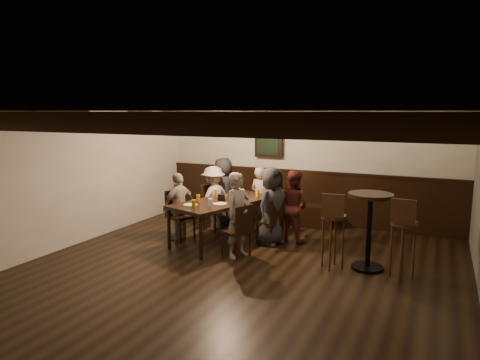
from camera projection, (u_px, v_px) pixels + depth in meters
The scene contains 27 objects.
room at pixel (270, 181), 8.23m from camera, with size 7.00×7.00×7.00m.
dining_table at pixel (224, 204), 7.85m from camera, with size 1.48×2.26×0.78m.
chair_left_near at pixel (215, 216), 8.72m from camera, with size 0.52×0.52×0.92m.
chair_left_far at pixel (181, 224), 8.06m from camera, with size 0.53×0.53×0.93m.
chair_right_near at pixel (270, 230), 7.78m from camera, with size 0.49×0.49×0.86m.
chair_right_far at pixel (237, 240), 7.12m from camera, with size 0.50×0.50×0.88m.
person_bench_left at pixel (223, 191), 9.11m from camera, with size 0.70×0.45×1.43m, color black.
person_bench_centre at pixel (261, 199), 8.63m from camera, with size 0.48×0.31×1.30m, color gray.
person_bench_right at pixel (293, 206), 7.93m from camera, with size 0.64×0.50×1.33m, color maroon.
person_left_near at pixel (213, 198), 8.69m from camera, with size 0.84×0.48×1.30m, color #A3948A.
person_left_far at pixel (179, 206), 8.03m from camera, with size 0.74×0.31×1.27m, color gray.
person_right_near at pixel (272, 206), 7.69m from camera, with size 0.69×0.45×1.42m, color #29292C.
person_right_far at pixel (238, 215), 7.03m from camera, with size 0.52×0.34×1.41m, color gray.
pint_a at pixel (239, 190), 8.53m from camera, with size 0.07×0.07×0.14m, color #BF7219.
pint_b at pixel (258, 193), 8.14m from camera, with size 0.07×0.07×0.14m, color #BF7219.
pint_c at pixel (217, 194), 8.10m from camera, with size 0.07×0.07×0.14m, color #BF7219.
pint_d at pixel (244, 197), 7.78m from camera, with size 0.07×0.07×0.14m, color silver.
pint_e at pixel (198, 199), 7.64m from camera, with size 0.07×0.07×0.14m, color #BF7219.
pint_f at pixel (210, 203), 7.29m from camera, with size 0.07×0.07×0.14m, color silver.
pint_g at pixel (194, 204), 7.21m from camera, with size 0.07×0.07×0.14m, color #BF7219.
plate_near at pixel (190, 205), 7.42m from camera, with size 0.24×0.24×0.01m, color white.
plate_far at pixel (220, 204), 7.50m from camera, with size 0.24×0.24×0.01m, color white.
condiment_caddy at pixel (223, 197), 7.79m from camera, with size 0.15×0.10×0.12m, color black.
candle at pixel (240, 197), 7.98m from camera, with size 0.05×0.05×0.05m, color beige.
high_top_table at pixel (370, 220), 6.45m from camera, with size 0.67×0.67×1.18m.
bar_stool_left at pixel (333, 240), 6.53m from camera, with size 0.38×0.40×1.20m.
bar_stool_right at pixel (402, 248), 6.15m from camera, with size 0.38×0.39×1.20m.
Camera 1 is at (2.68, -5.37, 2.40)m, focal length 32.00 mm.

